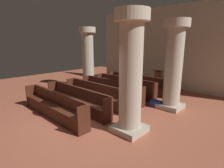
% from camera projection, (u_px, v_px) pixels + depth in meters
% --- Properties ---
extents(ground_plane, '(19.20, 19.20, 0.00)m').
position_uv_depth(ground_plane, '(85.00, 118.00, 6.17)').
color(ground_plane, '#AD5B42').
extents(back_wall, '(10.00, 0.16, 4.50)m').
position_uv_depth(back_wall, '(170.00, 48.00, 9.94)').
color(back_wall, beige).
rests_on(back_wall, ground).
extents(pew_row_0, '(3.55, 0.47, 0.86)m').
position_uv_depth(pew_row_0, '(135.00, 82.00, 9.53)').
color(pew_row_0, '#4C2316').
rests_on(pew_row_0, ground).
extents(pew_row_1, '(3.55, 0.46, 0.86)m').
position_uv_depth(pew_row_1, '(124.00, 85.00, 8.85)').
color(pew_row_1, '#4C2316').
rests_on(pew_row_1, ground).
extents(pew_row_2, '(3.55, 0.46, 0.86)m').
position_uv_depth(pew_row_2, '(111.00, 89.00, 8.18)').
color(pew_row_2, '#4C2316').
rests_on(pew_row_2, ground).
extents(pew_row_3, '(3.55, 0.47, 0.86)m').
position_uv_depth(pew_row_3, '(95.00, 93.00, 7.50)').
color(pew_row_3, '#4C2316').
rests_on(pew_row_3, ground).
extents(pew_row_4, '(3.55, 0.46, 0.86)m').
position_uv_depth(pew_row_4, '(76.00, 98.00, 6.83)').
color(pew_row_4, '#4C2316').
rests_on(pew_row_4, ground).
extents(pew_row_5, '(3.55, 0.46, 0.86)m').
position_uv_depth(pew_row_5, '(53.00, 104.00, 6.15)').
color(pew_row_5, '#4C2316').
rests_on(pew_row_5, ground).
extents(pillar_aisle_side, '(0.94, 0.94, 3.39)m').
position_uv_depth(pillar_aisle_side, '(174.00, 64.00, 6.68)').
color(pillar_aisle_side, '#B6AD9A').
rests_on(pillar_aisle_side, ground).
extents(pillar_far_side, '(0.94, 0.94, 3.39)m').
position_uv_depth(pillar_far_side, '(88.00, 57.00, 10.11)').
color(pillar_far_side, '#B6AD9A').
rests_on(pillar_far_side, ground).
extents(pillar_aisle_rear, '(0.92, 0.92, 3.39)m').
position_uv_depth(pillar_aisle_rear, '(131.00, 72.00, 4.82)').
color(pillar_aisle_rear, '#B6AD9A').
rests_on(pillar_aisle_rear, ground).
extents(lectern, '(0.48, 0.45, 1.08)m').
position_uv_depth(lectern, '(158.00, 81.00, 10.02)').
color(lectern, brown).
rests_on(lectern, ground).
extents(hymn_book, '(0.16, 0.21, 0.04)m').
position_uv_depth(hymn_book, '(139.00, 79.00, 8.36)').
color(hymn_book, navy).
rests_on(hymn_book, pew_row_1).
extents(kneeler_box_blue, '(0.42, 0.25, 0.27)m').
position_uv_depth(kneeler_box_blue, '(156.00, 104.00, 7.17)').
color(kneeler_box_blue, navy).
rests_on(kneeler_box_blue, ground).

